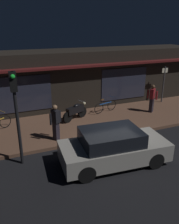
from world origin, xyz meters
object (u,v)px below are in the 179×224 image
person_bystander (152,98)px  sign_post (164,82)px  bicycle_parked (105,106)px  person_photographer (56,122)px  parked_car_far (113,147)px  motorcycle (75,111)px  traffic_light_pole (16,103)px

person_bystander → sign_post: 2.30m
bicycle_parked → person_bystander: bearing=-21.7°
person_photographer → person_bystander: bearing=12.5°
bicycle_parked → parked_car_far: bearing=-112.5°
bicycle_parked → person_bystander: person_bystander is taller
motorcycle → person_bystander: (4.59, -0.56, 0.38)m
sign_post → parked_car_far: sign_post is taller
sign_post → traffic_light_pole: size_ratio=0.67×
sign_post → parked_car_far: 8.26m
person_bystander → traffic_light_pole: bearing=-162.0°
traffic_light_pole → motorcycle: bearing=43.8°
bicycle_parked → sign_post: (4.37, 0.30, 1.00)m
bicycle_parked → traffic_light_pole: size_ratio=0.45×
motorcycle → sign_post: bearing=6.7°
bicycle_parked → person_photographer: (-3.62, -2.38, 0.52)m
sign_post → traffic_light_pole: traffic_light_pole is taller
motorcycle → traffic_light_pole: size_ratio=0.44×
person_bystander → bicycle_parked: bearing=158.3°
motorcycle → person_bystander: size_ratio=0.95×
bicycle_parked → sign_post: sign_post is taller
motorcycle → sign_post: 6.51m
motorcycle → parked_car_far: parked_car_far is taller
sign_post → parked_car_far: size_ratio=0.57×
sign_post → bicycle_parked: bearing=-176.0°
traffic_light_pole → person_bystander: bearing=18.0°
person_photographer → parked_car_far: (1.60, -2.49, -0.32)m
bicycle_parked → parked_car_far: 5.28m
person_bystander → parked_car_far: 5.99m
bicycle_parked → person_bystander: 2.79m
bicycle_parked → person_photographer: size_ratio=0.97×
person_photographer → sign_post: sign_post is taller
motorcycle → traffic_light_pole: 4.86m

